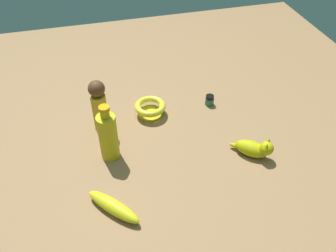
% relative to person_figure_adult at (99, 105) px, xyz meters
% --- Properties ---
extents(ground, '(2.00, 2.00, 0.00)m').
position_rel_person_figure_adult_xyz_m(ground, '(-0.22, 0.11, -0.11)').
color(ground, '#936D47').
extents(person_figure_adult, '(0.06, 0.06, 0.21)m').
position_rel_person_figure_adult_xyz_m(person_figure_adult, '(0.00, 0.00, 0.00)').
color(person_figure_adult, gold).
rests_on(person_figure_adult, ground).
extents(nail_polish_jar, '(0.03, 0.03, 0.04)m').
position_rel_person_figure_adult_xyz_m(nail_polish_jar, '(-0.43, -0.04, -0.09)').
color(nail_polish_jar, '#2E6643').
rests_on(nail_polish_jar, ground).
extents(banana, '(0.16, 0.17, 0.04)m').
position_rel_person_figure_adult_xyz_m(banana, '(0.01, 0.38, -0.09)').
color(banana, yellow).
rests_on(banana, ground).
extents(bottle_tall, '(0.06, 0.06, 0.21)m').
position_rel_person_figure_adult_xyz_m(bottle_tall, '(-0.01, 0.15, -0.02)').
color(bottle_tall, gold).
rests_on(bottle_tall, ground).
extents(bowl, '(0.12, 0.12, 0.05)m').
position_rel_person_figure_adult_xyz_m(bowl, '(-0.19, -0.03, -0.08)').
color(bowl, gold).
rests_on(bowl, ground).
extents(cat_figurine, '(0.12, 0.12, 0.08)m').
position_rel_person_figure_adult_xyz_m(cat_figurine, '(-0.48, 0.27, -0.08)').
color(cat_figurine, '#B6B30D').
rests_on(cat_figurine, ground).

